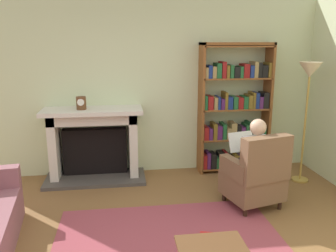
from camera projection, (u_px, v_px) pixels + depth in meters
back_wall at (150, 87)px, 5.45m from camera, size 5.60×0.10×2.70m
area_rug at (170, 246)px, 3.60m from camera, size 2.40×1.80×0.01m
fireplace at (94, 141)px, 5.28m from camera, size 1.48×0.64×1.09m
mantel_clock at (81, 103)px, 5.01m from camera, size 0.14×0.14×0.18m
bookshelf at (235, 110)px, 5.50m from camera, size 1.11×0.32×2.03m
armchair_reading at (256, 176)px, 4.35m from camera, size 0.78×0.76×0.97m
seated_reader at (251, 158)px, 4.41m from camera, size 0.45×0.59×1.14m
scattered_books at (206, 246)px, 3.56m from camera, size 0.36×0.50×0.04m
floor_lamp at (309, 81)px, 4.93m from camera, size 0.32×0.32×1.77m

